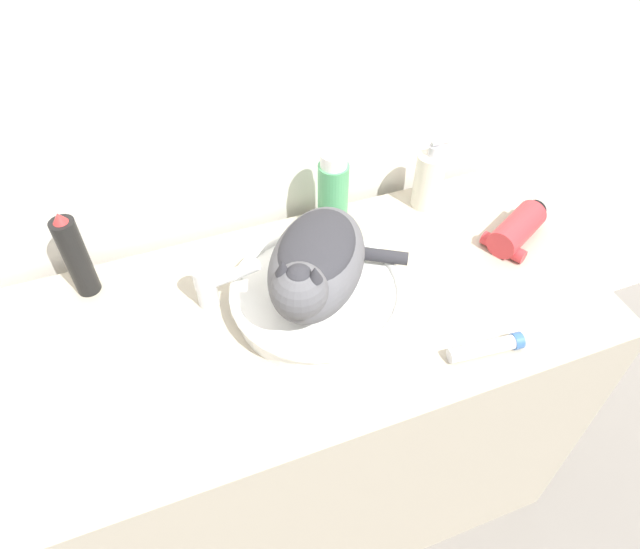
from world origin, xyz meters
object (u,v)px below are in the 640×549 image
(hairspray_can_black, at_px, (76,256))
(hair_dryer, at_px, (516,230))
(mouthwash_bottle, at_px, (333,194))
(cream_tube, at_px, (487,348))
(cat, at_px, (316,262))
(faucet, at_px, (212,283))
(soap_pump_bottle, at_px, (429,180))

(hairspray_can_black, height_order, hair_dryer, hairspray_can_black)
(mouthwash_bottle, xyz_separation_m, cream_tube, (0.15, -0.45, -0.09))
(cream_tube, bearing_deg, mouthwash_bottle, 107.96)
(hairspray_can_black, height_order, cream_tube, hairspray_can_black)
(cat, relative_size, mouthwash_bottle, 1.74)
(cream_tube, relative_size, hair_dryer, 0.84)
(cat, relative_size, faucet, 2.68)
(faucet, bearing_deg, cream_tube, -11.62)
(faucet, xyz_separation_m, hairspray_can_black, (-0.25, 0.14, 0.04))
(mouthwash_bottle, bearing_deg, hair_dryer, -27.03)
(mouthwash_bottle, xyz_separation_m, hair_dryer, (0.38, -0.19, -0.07))
(soap_pump_bottle, bearing_deg, mouthwash_bottle, -180.00)
(soap_pump_bottle, bearing_deg, hairspray_can_black, -180.00)
(hairspray_can_black, xyz_separation_m, cream_tube, (0.71, -0.45, -0.09))
(mouthwash_bottle, distance_m, hair_dryer, 0.43)
(hairspray_can_black, xyz_separation_m, hair_dryer, (0.94, -0.19, -0.07))
(cat, xyz_separation_m, hair_dryer, (0.51, 0.04, -0.11))
(faucet, relative_size, cream_tube, 0.88)
(cat, xyz_separation_m, mouthwash_bottle, (0.13, 0.23, -0.04))
(faucet, xyz_separation_m, soap_pump_bottle, (0.57, 0.14, 0.01))
(cream_tube, bearing_deg, hair_dryer, 47.34)
(faucet, bearing_deg, soap_pump_bottle, 35.84)
(soap_pump_bottle, relative_size, hair_dryer, 0.99)
(hairspray_can_black, bearing_deg, hair_dryer, -11.59)
(mouthwash_bottle, bearing_deg, faucet, -156.80)
(faucet, height_order, hairspray_can_black, hairspray_can_black)
(soap_pump_bottle, relative_size, cream_tube, 1.18)
(cream_tube, bearing_deg, hairspray_can_black, 147.74)
(hair_dryer, bearing_deg, cat, 156.38)
(faucet, distance_m, hair_dryer, 0.70)
(soap_pump_bottle, relative_size, mouthwash_bottle, 0.86)
(cat, height_order, hairspray_can_black, cat)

